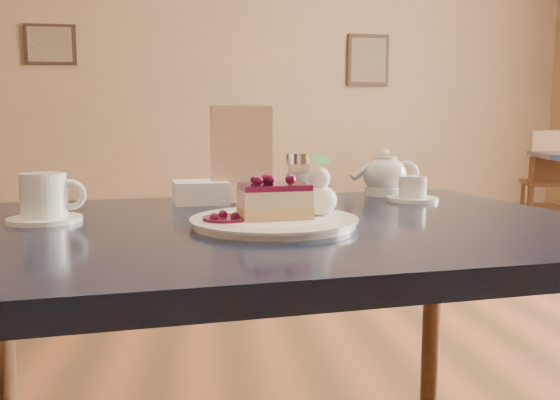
{
  "coord_description": "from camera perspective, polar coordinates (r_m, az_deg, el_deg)",
  "views": [
    {
      "loc": [
        0.04,
        -0.92,
        0.84
      ],
      "look_at": [
        0.14,
        -0.13,
        0.74
      ],
      "focal_mm": 35.0,
      "sensor_mm": 36.0,
      "label": 1
    }
  ],
  "objects": [
    {
      "name": "whipped_cream",
      "position": [
        0.9,
        4.1,
        0.01
      ],
      "size": [
        0.06,
        0.06,
        0.05
      ],
      "color": "white",
      "rests_on": "dessert_plate"
    },
    {
      "name": "menu_card",
      "position": [
        1.16,
        -4.04,
        4.78
      ],
      "size": [
        0.13,
        0.04,
        0.2
      ],
      "primitive_type": "cube",
      "rotation": [
        0.0,
        0.0,
        0.11
      ],
      "color": "beige",
      "rests_on": "main_table"
    },
    {
      "name": "coffee_set",
      "position": [
        0.99,
        -23.32,
        -0.02
      ],
      "size": [
        0.13,
        0.12,
        0.08
      ],
      "color": "white",
      "rests_on": "main_table"
    },
    {
      "name": "dessert_plate",
      "position": [
        0.88,
        -0.61,
        -2.28
      ],
      "size": [
        0.26,
        0.26,
        0.01
      ],
      "primitive_type": "cylinder",
      "color": "white",
      "rests_on": "main_table"
    },
    {
      "name": "napkin_stack",
      "position": [
        1.16,
        -8.34,
        0.85
      ],
      "size": [
        0.12,
        0.12,
        0.05
      ],
      "primitive_type": "cube",
      "rotation": [
        0.0,
        0.0,
        0.11
      ],
      "color": "white",
      "rests_on": "main_table"
    },
    {
      "name": "berry_sauce",
      "position": [
        0.85,
        -5.65,
        -1.94
      ],
      "size": [
        0.07,
        0.07,
        0.01
      ],
      "primitive_type": "cylinder",
      "color": "#440719",
      "rests_on": "dessert_plate"
    },
    {
      "name": "cheesecake_slice",
      "position": [
        0.87,
        -0.62,
        -0.13
      ],
      "size": [
        0.12,
        0.09,
        0.06
      ],
      "rotation": [
        0.0,
        0.0,
        0.11
      ],
      "color": "#EAC072",
      "rests_on": "dessert_plate"
    },
    {
      "name": "sugar_shaker",
      "position": [
        1.21,
        1.91,
        2.55
      ],
      "size": [
        0.06,
        0.06,
        0.1
      ],
      "color": "white",
      "rests_on": "main_table"
    },
    {
      "name": "main_table",
      "position": [
        0.94,
        -1.27,
        -6.56
      ],
      "size": [
        1.18,
        0.86,
        0.69
      ],
      "rotation": [
        0.0,
        0.0,
        0.11
      ],
      "color": "black",
      "rests_on": "ground"
    },
    {
      "name": "tea_set",
      "position": [
        1.29,
        11.41,
        2.15
      ],
      "size": [
        0.18,
        0.22,
        0.1
      ],
      "color": "white",
      "rests_on": "main_table"
    }
  ]
}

